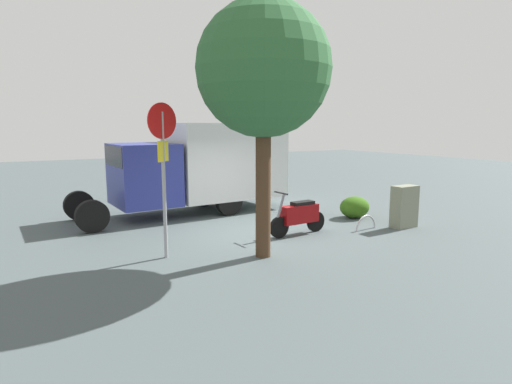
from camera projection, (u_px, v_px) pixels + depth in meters
ground_plane at (256, 233)px, 11.47m from camera, size 60.00×60.00×0.00m
box_truck_near at (201, 164)px, 14.08m from camera, size 7.08×2.47×2.97m
motorcycle at (299, 215)px, 11.28m from camera, size 1.81×0.55×1.20m
stop_sign at (163, 156)px, 9.00m from camera, size 0.71×0.33×3.37m
street_tree at (263, 71)px, 8.82m from camera, size 2.86×2.86×5.49m
utility_cabinet at (404, 207)px, 12.07m from camera, size 0.77×0.42×1.21m
bike_rack_hoop at (366, 230)px, 11.86m from camera, size 0.85×0.15×0.85m
shrub_near_sign at (355, 207)px, 13.37m from camera, size 1.00×0.82×0.68m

